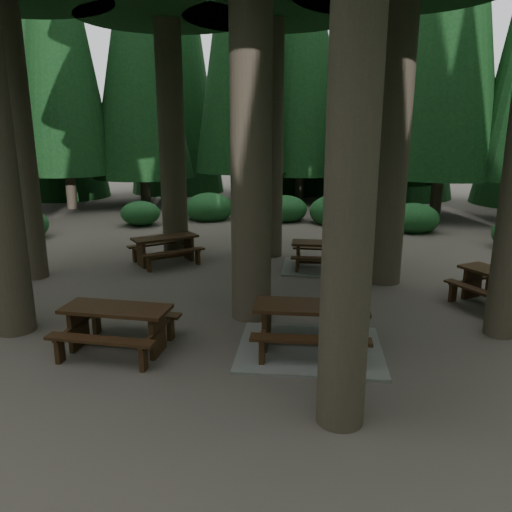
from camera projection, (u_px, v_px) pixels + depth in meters
The scene contains 7 objects.
ground at pixel (216, 312), 11.12m from camera, with size 80.00×80.00×0.00m, color #534943.
picnic_table_a at pixel (310, 334), 9.13m from camera, with size 3.31×3.10×0.89m.
picnic_table_b at pixel (165, 245), 14.94m from camera, with size 2.21×2.38×0.82m.
picnic_table_c at pixel (323, 260), 14.45m from camera, with size 2.88×2.68×0.78m.
picnic_table_d at pixel (501, 285), 11.27m from camera, with size 2.39×2.27×0.82m.
picnic_table_e at pixel (117, 322), 9.07m from camera, with size 2.38×2.16×0.84m.
shrub_ring at pixel (261, 291), 11.28m from camera, with size 23.86×24.64×1.49m.
Camera 1 is at (6.30, -8.38, 4.01)m, focal length 35.00 mm.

